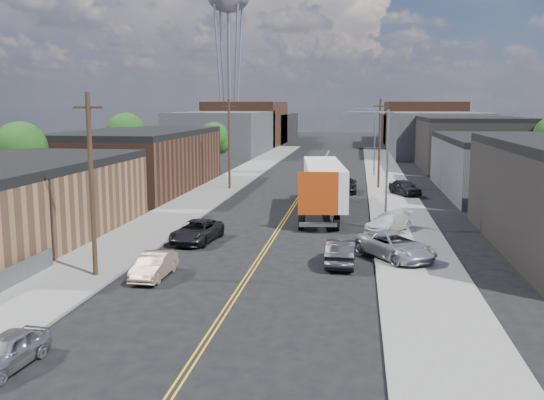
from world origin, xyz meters
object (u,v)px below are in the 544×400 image
(car_left_a, at_px, (7,351))
(car_right_lot_a, at_px, (395,245))
(car_right_lot_b, at_px, (389,222))
(car_right_oncoming, at_px, (341,252))
(car_right_lot_c, at_px, (405,187))
(car_ahead_truck, at_px, (345,185))
(water_tower, at_px, (228,3))
(car_left_c, at_px, (197,231))
(car_left_b, at_px, (154,266))
(semi_truck, at_px, (325,183))

(car_left_a, relative_size, car_right_lot_a, 0.67)
(car_right_lot_a, height_order, car_right_lot_b, car_right_lot_a)
(car_right_lot_b, bearing_deg, car_right_oncoming, -76.81)
(car_right_oncoming, xyz_separation_m, car_right_lot_a, (3.20, 1.46, 0.17))
(car_right_lot_c, xyz_separation_m, car_ahead_truck, (-6.23, 1.96, -0.16))
(car_right_oncoming, bearing_deg, water_tower, -73.48)
(car_left_c, relative_size, car_right_lot_c, 1.16)
(car_ahead_truck, bearing_deg, car_right_oncoming, -89.26)
(car_left_c, height_order, car_ahead_truck, car_ahead_truck)
(car_right_oncoming, relative_size, car_ahead_truck, 0.84)
(car_right_lot_a, bearing_deg, water_tower, 73.54)
(car_left_b, xyz_separation_m, car_right_oncoming, (10.00, 4.18, 0.09))
(car_left_c, distance_m, car_right_lot_c, 28.35)
(car_right_oncoming, distance_m, car_right_lot_b, 9.98)
(car_left_c, distance_m, car_right_lot_b, 14.04)
(car_right_lot_a, bearing_deg, semi_truck, 73.66)
(car_left_a, distance_m, car_right_lot_a, 22.74)
(car_right_oncoming, height_order, car_ahead_truck, car_ahead_truck)
(car_right_lot_c, distance_m, car_ahead_truck, 6.53)
(car_right_oncoming, distance_m, car_right_lot_a, 3.52)
(car_left_c, bearing_deg, car_right_oncoming, -18.92)
(car_left_c, relative_size, car_right_lot_b, 1.14)
(car_right_lot_a, bearing_deg, car_left_b, 168.86)
(car_left_b, xyz_separation_m, car_right_lot_c, (15.73, 32.44, 0.25))
(car_right_lot_b, relative_size, car_ahead_truck, 0.84)
(water_tower, height_order, car_right_oncoming, water_tower)
(semi_truck, relative_size, car_ahead_truck, 3.13)
(car_right_lot_b, bearing_deg, car_ahead_truck, 131.99)
(car_left_b, distance_m, car_right_lot_a, 14.36)
(car_left_a, relative_size, car_right_lot_c, 0.82)
(water_tower, height_order, car_left_c, water_tower)
(car_left_a, xyz_separation_m, car_right_lot_a, (14.60, 17.43, 0.29))
(water_tower, xyz_separation_m, car_left_b, (17.00, -99.64, -29.96))
(car_right_lot_c, relative_size, car_ahead_truck, 0.82)
(car_right_lot_c, bearing_deg, car_right_lot_b, -121.16)
(car_left_b, bearing_deg, car_right_lot_a, 24.18)
(semi_truck, height_order, car_right_lot_b, semi_truck)
(car_right_lot_b, bearing_deg, semi_truck, 154.93)
(water_tower, bearing_deg, car_ahead_truck, -67.89)
(car_left_b, xyz_separation_m, car_right_lot_a, (13.20, 5.64, 0.26))
(car_right_lot_b, height_order, car_right_lot_c, car_right_lot_c)
(car_right_oncoming, bearing_deg, semi_truck, -82.86)
(car_right_lot_b, xyz_separation_m, car_right_lot_c, (2.53, 18.80, 0.11))
(water_tower, xyz_separation_m, car_right_oncoming, (27.00, -95.46, -29.87))
(car_left_c, xyz_separation_m, car_right_lot_c, (15.73, 23.59, 0.19))
(water_tower, bearing_deg, car_right_lot_a, -72.19)
(car_left_c, height_order, car_right_lot_b, car_right_lot_b)
(car_right_oncoming, xyz_separation_m, car_ahead_truck, (-0.50, 30.22, 0.00))
(water_tower, height_order, semi_truck, water_tower)
(water_tower, relative_size, car_left_b, 8.87)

